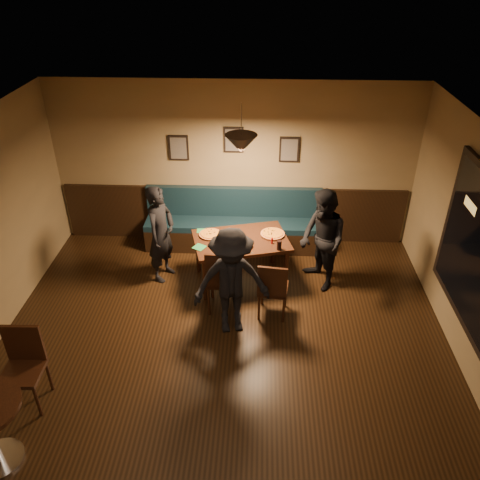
{
  "coord_description": "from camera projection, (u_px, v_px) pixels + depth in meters",
  "views": [
    {
      "loc": [
        0.43,
        -3.99,
        4.53
      ],
      "look_at": [
        0.17,
        1.85,
        0.95
      ],
      "focal_mm": 36.21,
      "sensor_mm": 36.0,
      "label": 1
    }
  ],
  "objects": [
    {
      "name": "diner_left",
      "position": [
        161.0,
        234.0,
        7.34
      ],
      "size": [
        0.55,
        0.66,
        1.56
      ],
      "primitive_type": "imported",
      "rotation": [
        0.0,
        0.0,
        1.21
      ],
      "color": "black",
      "rests_on": "floor"
    },
    {
      "name": "floor",
      "position": [
        219.0,
        388.0,
        5.78
      ],
      "size": [
        7.0,
        7.0,
        0.0
      ],
      "primitive_type": "plane",
      "color": "black",
      "rests_on": "ground"
    },
    {
      "name": "picture_right",
      "position": [
        289.0,
        150.0,
        7.82
      ],
      "size": [
        0.32,
        0.04,
        0.42
      ],
      "primitive_type": "cube",
      "color": "black",
      "rests_on": "wall_back"
    },
    {
      "name": "dining_table",
      "position": [
        241.0,
        260.0,
        7.46
      ],
      "size": [
        1.57,
        1.21,
        0.75
      ],
      "primitive_type": "cube",
      "rotation": [
        0.0,
        0.0,
        0.25
      ],
      "color": "black",
      "rests_on": "floor"
    },
    {
      "name": "chair_near_right",
      "position": [
        273.0,
        287.0,
        6.74
      ],
      "size": [
        0.45,
        0.45,
        0.91
      ],
      "primitive_type": null,
      "rotation": [
        0.0,
        0.0,
        -0.13
      ],
      "color": "black",
      "rests_on": "floor"
    },
    {
      "name": "pizza_a",
      "position": [
        210.0,
        234.0,
        7.36
      ],
      "size": [
        0.43,
        0.43,
        0.04
      ],
      "primitive_type": "cylinder",
      "rotation": [
        0.0,
        0.0,
        0.28
      ],
      "color": "#BF8224",
      "rests_on": "dining_table"
    },
    {
      "name": "diner_right",
      "position": [
        322.0,
        240.0,
        7.15
      ],
      "size": [
        0.87,
        0.95,
        1.59
      ],
      "primitive_type": "imported",
      "rotation": [
        0.0,
        0.0,
        -1.13
      ],
      "color": "black",
      "rests_on": "floor"
    },
    {
      "name": "booth_bench",
      "position": [
        233.0,
        221.0,
        8.25
      ],
      "size": [
        3.0,
        0.6,
        1.0
      ],
      "primitive_type": null,
      "color": "#0F232D",
      "rests_on": "ground"
    },
    {
      "name": "cutlery_set",
      "position": [
        240.0,
        253.0,
        6.95
      ],
      "size": [
        0.21,
        0.02,
        0.0
      ],
      "primitive_type": "cube",
      "rotation": [
        0.0,
        0.0,
        1.58
      ],
      "color": "silver",
      "rests_on": "dining_table"
    },
    {
      "name": "pizza_c",
      "position": [
        273.0,
        234.0,
        7.36
      ],
      "size": [
        0.48,
        0.48,
        0.04
      ],
      "primitive_type": "cylinder",
      "rotation": [
        0.0,
        0.0,
        -0.39
      ],
      "color": "orange",
      "rests_on": "dining_table"
    },
    {
      "name": "pendant_lamp",
      "position": [
        241.0,
        144.0,
        6.48
      ],
      "size": [
        0.44,
        0.44,
        0.25
      ],
      "primitive_type": "cone",
      "rotation": [
        3.14,
        0.0,
        0.0
      ],
      "color": "black",
      "rests_on": "ceiling"
    },
    {
      "name": "diner_front",
      "position": [
        231.0,
        282.0,
        6.29
      ],
      "size": [
        1.1,
        0.77,
        1.56
      ],
      "primitive_type": "imported",
      "rotation": [
        0.0,
        0.0,
        0.2
      ],
      "color": "black",
      "rests_on": "floor"
    },
    {
      "name": "napkin_b",
      "position": [
        199.0,
        247.0,
        7.07
      ],
      "size": [
        0.22,
        0.22,
        0.01
      ],
      "primitive_type": "cube",
      "rotation": [
        0.0,
        0.0,
        -0.51
      ],
      "color": "#1E7239",
      "rests_on": "dining_table"
    },
    {
      "name": "napkin_a",
      "position": [
        201.0,
        231.0,
        7.48
      ],
      "size": [
        0.14,
        0.14,
        0.01
      ],
      "primitive_type": "cube",
      "rotation": [
        0.0,
        0.0,
        0.05
      ],
      "color": "#20793D",
      "rests_on": "dining_table"
    },
    {
      "name": "cafe_chair_far",
      "position": [
        22.0,
        371.0,
        5.36
      ],
      "size": [
        0.45,
        0.45,
        0.98
      ],
      "primitive_type": null,
      "rotation": [
        0.0,
        0.0,
        3.17
      ],
      "color": "#32180E",
      "rests_on": "floor"
    },
    {
      "name": "picture_left",
      "position": [
        179.0,
        148.0,
        7.89
      ],
      "size": [
        0.32,
        0.04,
        0.42
      ],
      "primitive_type": "cube",
      "color": "black",
      "rests_on": "wall_back"
    },
    {
      "name": "chair_near_left",
      "position": [
        224.0,
        278.0,
        6.82
      ],
      "size": [
        0.47,
        0.47,
        1.04
      ],
      "primitive_type": null,
      "rotation": [
        0.0,
        0.0,
        -0.03
      ],
      "color": "#321D0E",
      "rests_on": "floor"
    },
    {
      "name": "wall_back",
      "position": [
        234.0,
        165.0,
        8.04
      ],
      "size": [
        6.0,
        0.0,
        6.0
      ],
      "primitive_type": "plane",
      "rotation": [
        1.57,
        0.0,
        0.0
      ],
      "color": "#8C704F",
      "rests_on": "ground"
    },
    {
      "name": "tabasco_bottle",
      "position": [
        272.0,
        240.0,
        7.14
      ],
      "size": [
        0.03,
        0.03,
        0.12
      ],
      "primitive_type": "cylinder",
      "rotation": [
        0.0,
        0.0,
        0.18
      ],
      "color": "#9C0508",
      "rests_on": "dining_table"
    },
    {
      "name": "pizza_b",
      "position": [
        241.0,
        245.0,
        7.1
      ],
      "size": [
        0.44,
        0.44,
        0.04
      ],
      "primitive_type": "cylinder",
      "rotation": [
        0.0,
        0.0,
        -0.27
      ],
      "color": "orange",
      "rests_on": "dining_table"
    },
    {
      "name": "ceiling",
      "position": [
        212.0,
        171.0,
        4.32
      ],
      "size": [
        7.0,
        7.0,
        0.0
      ],
      "primitive_type": "plane",
      "rotation": [
        3.14,
        0.0,
        0.0
      ],
      "color": "silver",
      "rests_on": "ground"
    },
    {
      "name": "picture_center",
      "position": [
        234.0,
        140.0,
        7.78
      ],
      "size": [
        0.32,
        0.04,
        0.42
      ],
      "primitive_type": "cube",
      "color": "black",
      "rests_on": "wall_back"
    },
    {
      "name": "wainscot",
      "position": [
        234.0,
        214.0,
        8.48
      ],
      "size": [
        5.88,
        0.06,
        1.0
      ],
      "primitive_type": "cube",
      "color": "black",
      "rests_on": "ground"
    },
    {
      "name": "soda_glass",
      "position": [
        279.0,
        245.0,
        6.99
      ],
      "size": [
        0.08,
        0.08,
        0.15
      ],
      "primitive_type": "cylinder",
      "rotation": [
        0.0,
        0.0,
        0.22
      ],
      "color": "black",
      "rests_on": "dining_table"
    }
  ]
}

